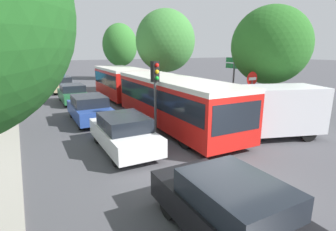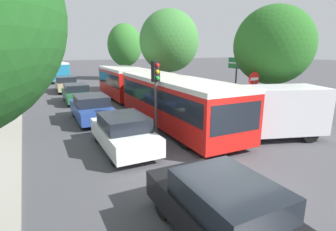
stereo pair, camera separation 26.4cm
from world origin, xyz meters
TOP-DOWN VIEW (x-y plane):
  - ground_plane at (0.00, 0.00)m, footprint 200.00×200.00m
  - articulated_bus at (1.83, 9.74)m, footprint 3.18×16.96m
  - city_bus_rear at (-1.80, 32.84)m, footprint 3.06×11.22m
  - queued_car_black at (-1.66, -1.80)m, footprint 1.83×4.12m
  - queued_car_white at (-1.74, 4.17)m, footprint 1.85×4.15m
  - queued_car_blue at (-1.87, 9.17)m, footprint 1.89×4.25m
  - queued_car_green at (-1.68, 15.07)m, footprint 1.82×4.08m
  - queued_car_tan at (-1.62, 21.03)m, footprint 1.88×4.21m
  - white_van at (4.50, 2.46)m, footprint 5.36×3.51m
  - traffic_light at (0.20, 5.19)m, footprint 0.35×0.38m
  - no_entry_sign at (5.13, 4.15)m, footprint 0.70×0.08m
  - direction_sign_post at (5.93, 6.31)m, footprint 0.10×1.40m
  - tree_right_near at (7.00, 4.75)m, footprint 4.20×4.20m
  - tree_right_mid at (6.51, 15.65)m, footprint 5.17×5.17m
  - tree_right_far at (6.99, 28.55)m, footprint 4.46×4.46m

SIDE VIEW (x-z plane):
  - ground_plane at x=0.00m, z-range 0.00..0.00m
  - queued_car_green at x=-1.68m, z-range 0.01..1.41m
  - queued_car_black at x=-1.66m, z-range 0.01..1.43m
  - queued_car_white at x=-1.74m, z-range 0.01..1.44m
  - queued_car_tan at x=-1.62m, z-range 0.01..1.46m
  - queued_car_blue at x=-1.87m, z-range 0.01..1.47m
  - white_van at x=4.50m, z-range 0.09..2.40m
  - city_bus_rear at x=-1.80m, z-range 0.19..2.58m
  - articulated_bus at x=1.83m, z-range 0.19..2.70m
  - no_entry_sign at x=5.13m, z-range 0.47..3.29m
  - traffic_light at x=0.20m, z-range 0.80..4.20m
  - direction_sign_post at x=5.93m, z-range 0.75..4.35m
  - tree_right_near at x=7.00m, z-range 1.00..7.19m
  - tree_right_far at x=6.99m, z-range 0.86..8.07m
  - tree_right_mid at x=6.51m, z-range 0.82..8.14m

